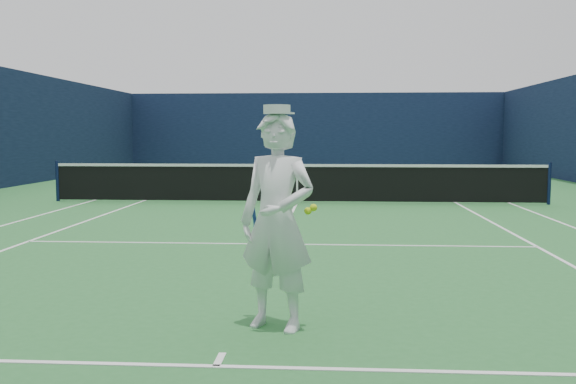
# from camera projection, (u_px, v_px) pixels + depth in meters

# --- Properties ---
(ground) EXTENTS (80.00, 80.00, 0.00)m
(ground) POSITION_uv_depth(u_px,v_px,m) (297.00, 203.00, 16.68)
(ground) COLOR #286930
(ground) RESTS_ON ground
(court_markings) EXTENTS (11.03, 23.83, 0.01)m
(court_markings) POSITION_uv_depth(u_px,v_px,m) (297.00, 202.00, 16.68)
(court_markings) COLOR white
(court_markings) RESTS_ON ground
(windscreen_fence) EXTENTS (20.12, 36.12, 4.00)m
(windscreen_fence) POSITION_uv_depth(u_px,v_px,m) (297.00, 126.00, 16.51)
(windscreen_fence) COLOR #0E1835
(windscreen_fence) RESTS_ON ground
(tennis_net) EXTENTS (12.88, 0.09, 1.07)m
(tennis_net) POSITION_uv_depth(u_px,v_px,m) (297.00, 181.00, 16.64)
(tennis_net) COLOR #141E4C
(tennis_net) RESTS_ON ground
(tennis_player) EXTENTS (0.84, 0.74, 2.02)m
(tennis_player) POSITION_uv_depth(u_px,v_px,m) (277.00, 221.00, 5.77)
(tennis_player) COLOR white
(tennis_player) RESTS_ON ground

